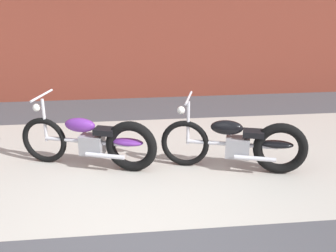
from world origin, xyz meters
name	(u,v)px	position (x,y,z in m)	size (l,w,h in m)	color
ground_plane	(131,233)	(0.00, 0.00, 0.00)	(80.00, 80.00, 0.00)	#47474C
sidewalk_slab	(128,161)	(0.00, 1.75, 0.00)	(36.00, 3.50, 0.01)	#B2ADA3
motorcycle_purple	(97,141)	(-0.42, 1.62, 0.40)	(1.93, 0.86, 1.03)	black
motorcycle_black	(243,144)	(1.57, 1.31, 0.40)	(1.95, 0.81, 1.03)	black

